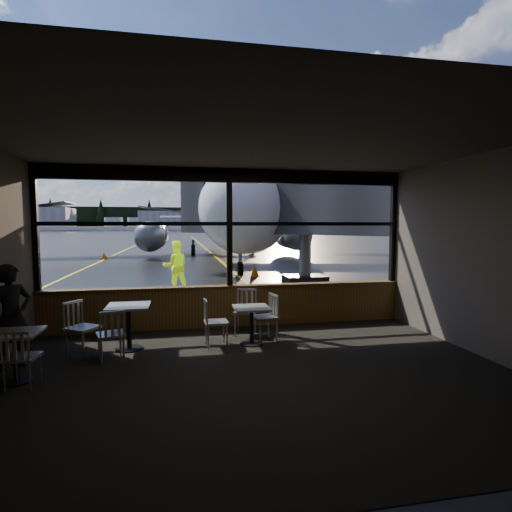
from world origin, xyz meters
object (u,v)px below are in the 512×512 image
object	(u,v)px
chair_near_n	(245,312)
cone_wing	(104,255)
ground_crew	(176,267)
cafe_table_left	(16,357)
cafe_table_mid	(129,327)
cafe_table_near	(252,326)
chair_mid_s	(111,335)
chair_mid_w	(83,329)
chair_left_s	(22,358)
cone_nose	(255,270)
airliner	(223,183)
passenger	(12,317)
chair_near_w	(216,323)
jet_bridge	(307,217)
chair_near_e	(264,318)

from	to	relation	value
chair_near_n	cone_wing	xyz separation A→B (m)	(-6.29, 20.29, -0.20)
cone_wing	ground_crew	bearing A→B (deg)	-71.69
cafe_table_left	cafe_table_mid	bearing A→B (deg)	42.36
cafe_table_near	chair_mid_s	xyz separation A→B (m)	(-2.46, -0.48, 0.09)
cafe_table_mid	chair_mid_w	xyz separation A→B (m)	(-0.74, -0.22, 0.07)
cafe_table_near	chair_left_s	bearing A→B (deg)	-158.18
chair_left_s	ground_crew	distance (m)	8.01
chair_mid_w	ground_crew	distance (m)	6.62
cafe_table_mid	chair_left_s	bearing A→B (deg)	-129.15
cone_nose	airliner	bearing A→B (deg)	90.03
chair_mid_w	passenger	xyz separation A→B (m)	(-0.94, -0.43, 0.35)
airliner	cone_nose	world-z (taller)	airliner
chair_left_s	cone_wing	xyz separation A→B (m)	(-2.80, 22.38, -0.16)
cafe_table_near	chair_near_w	distance (m)	0.67
cafe_table_mid	cone_wing	distance (m)	21.24
airliner	jet_bridge	bearing A→B (deg)	-82.11
cafe_table_left	chair_left_s	xyz separation A→B (m)	(0.17, -0.24, 0.06)
chair_near_e	cone_wing	bearing A→B (deg)	4.09
chair_near_n	chair_near_w	bearing A→B (deg)	63.63
chair_near_w	passenger	xyz separation A→B (m)	(-3.26, -0.54, 0.38)
chair_left_s	chair_near_e	bearing A→B (deg)	28.30
chair_mid_w	cone_wing	distance (m)	21.33
jet_bridge	cafe_table_mid	size ratio (longest dim) A/B	14.30
airliner	chair_near_n	xyz separation A→B (m)	(-1.97, -21.72, -4.95)
cone_wing	cafe_table_mid	bearing A→B (deg)	-79.02
cafe_table_mid	cafe_table_left	xyz separation A→B (m)	(-1.41, -1.29, -0.04)
chair_left_s	passenger	bearing A→B (deg)	122.79
cafe_table_near	chair_left_s	distance (m)	3.76
chair_near_n	ground_crew	distance (m)	5.84
chair_near_n	ground_crew	world-z (taller)	ground_crew
chair_left_s	cone_nose	world-z (taller)	chair_left_s
cafe_table_mid	chair_near_w	size ratio (longest dim) A/B	0.92
airliner	chair_near_n	world-z (taller)	airliner
cafe_table_mid	chair_mid_s	distance (m)	0.65
airliner	chair_near_w	world-z (taller)	airliner
airliner	ground_crew	size ratio (longest dim) A/B	20.24
jet_bridge	chair_near_e	size ratio (longest dim) A/B	12.59
chair_near_n	chair_left_s	world-z (taller)	chair_near_n
jet_bridge	cafe_table_near	size ratio (longest dim) A/B	16.20
jet_bridge	chair_near_w	world-z (taller)	jet_bridge
chair_near_n	cone_nose	bearing A→B (deg)	-83.77
chair_near_e	ground_crew	distance (m)	6.43
cafe_table_mid	chair_near_e	size ratio (longest dim) A/B	0.88
cafe_table_near	chair_near_n	bearing A→B (deg)	90.30
chair_left_s	chair_mid_s	bearing A→B (deg)	47.58
airliner	cafe_table_left	xyz separation A→B (m)	(-5.63, -23.57, -5.06)
cafe_table_near	chair_left_s	xyz separation A→B (m)	(-3.49, -1.40, 0.07)
cafe_table_near	passenger	size ratio (longest dim) A/B	0.44
chair_near_w	chair_mid_w	bearing A→B (deg)	-90.80
chair_near_w	chair_mid_w	distance (m)	2.33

